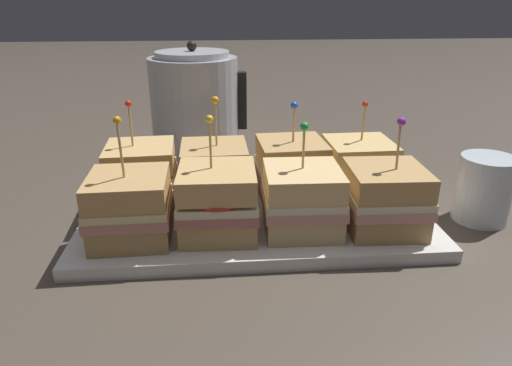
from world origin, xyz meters
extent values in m
plane|color=#4C4238|center=(0.00, 0.00, 0.00)|extent=(6.00, 6.00, 0.00)
cube|color=silver|center=(0.00, 0.00, 0.01)|extent=(0.50, 0.26, 0.01)
cube|color=silver|center=(0.00, 0.00, 0.01)|extent=(0.50, 0.26, 0.01)
cube|color=tan|center=(-0.17, -0.06, 0.03)|extent=(0.10, 0.10, 0.03)
cube|color=tan|center=(-0.17, -0.06, 0.06)|extent=(0.11, 0.11, 0.01)
cube|color=beige|center=(-0.17, -0.06, 0.07)|extent=(0.10, 0.10, 0.01)
cube|color=tan|center=(-0.17, -0.06, 0.09)|extent=(0.10, 0.10, 0.03)
cylinder|color=tan|center=(-0.17, -0.06, 0.14)|extent=(0.00, 0.01, 0.08)
sphere|color=orange|center=(-0.17, -0.06, 0.18)|extent=(0.01, 0.01, 0.01)
cube|color=tan|center=(-0.06, -0.05, 0.03)|extent=(0.10, 0.10, 0.03)
cube|color=#B26B60|center=(-0.06, -0.05, 0.06)|extent=(0.11, 0.11, 0.01)
cube|color=beige|center=(-0.06, -0.05, 0.07)|extent=(0.10, 0.10, 0.01)
cylinder|color=red|center=(-0.06, -0.07, 0.07)|extent=(0.07, 0.07, 0.00)
cube|color=tan|center=(-0.06, -0.05, 0.09)|extent=(0.10, 0.10, 0.03)
cylinder|color=tan|center=(-0.06, -0.05, 0.14)|extent=(0.00, 0.01, 0.08)
sphere|color=yellow|center=(-0.06, -0.05, 0.17)|extent=(0.01, 0.01, 0.01)
cube|color=#DBB77A|center=(0.06, -0.05, 0.03)|extent=(0.10, 0.10, 0.03)
cube|color=tan|center=(0.06, -0.05, 0.06)|extent=(0.11, 0.11, 0.01)
cube|color=beige|center=(0.06, -0.05, 0.07)|extent=(0.10, 0.10, 0.01)
cube|color=#E8C281|center=(0.06, -0.05, 0.09)|extent=(0.10, 0.10, 0.03)
cylinder|color=tan|center=(0.06, -0.05, 0.13)|extent=(0.00, 0.00, 0.07)
sphere|color=green|center=(0.06, -0.05, 0.16)|extent=(0.01, 0.01, 0.01)
cube|color=tan|center=(0.17, -0.06, 0.03)|extent=(0.10, 0.10, 0.03)
cube|color=tan|center=(0.17, -0.06, 0.06)|extent=(0.11, 0.11, 0.01)
cube|color=beige|center=(0.17, -0.06, 0.07)|extent=(0.10, 0.10, 0.01)
cube|color=tan|center=(0.17, -0.06, 0.09)|extent=(0.10, 0.10, 0.03)
cylinder|color=tan|center=(0.18, -0.06, 0.13)|extent=(0.00, 0.01, 0.07)
sphere|color=purple|center=(0.18, -0.06, 0.17)|extent=(0.01, 0.01, 0.01)
cube|color=tan|center=(-0.17, 0.05, 0.03)|extent=(0.10, 0.10, 0.03)
cube|color=tan|center=(-0.17, 0.05, 0.06)|extent=(0.11, 0.11, 0.01)
cube|color=beige|center=(-0.17, 0.05, 0.07)|extent=(0.11, 0.11, 0.01)
cylinder|color=red|center=(-0.17, 0.04, 0.07)|extent=(0.07, 0.07, 0.00)
cube|color=tan|center=(-0.17, 0.05, 0.09)|extent=(0.10, 0.10, 0.03)
cylinder|color=tan|center=(-0.18, 0.06, 0.14)|extent=(0.00, 0.00, 0.07)
sphere|color=red|center=(-0.18, 0.06, 0.17)|extent=(0.01, 0.01, 0.01)
cube|color=tan|center=(-0.06, 0.06, 0.03)|extent=(0.10, 0.10, 0.03)
cube|color=tan|center=(-0.06, 0.06, 0.06)|extent=(0.11, 0.11, 0.01)
cube|color=beige|center=(-0.06, 0.06, 0.07)|extent=(0.10, 0.10, 0.01)
cube|color=tan|center=(-0.06, 0.06, 0.09)|extent=(0.10, 0.10, 0.03)
cylinder|color=tan|center=(-0.05, 0.06, 0.13)|extent=(0.00, 0.00, 0.08)
sphere|color=orange|center=(-0.05, 0.06, 0.17)|extent=(0.01, 0.01, 0.01)
cube|color=tan|center=(0.06, 0.06, 0.03)|extent=(0.10, 0.10, 0.03)
cube|color=#B26B60|center=(0.06, 0.06, 0.06)|extent=(0.11, 0.11, 0.01)
cube|color=beige|center=(0.06, 0.06, 0.07)|extent=(0.11, 0.11, 0.01)
cylinder|color=red|center=(0.06, 0.04, 0.07)|extent=(0.06, 0.06, 0.00)
cube|color=tan|center=(0.06, 0.06, 0.09)|extent=(0.10, 0.10, 0.03)
cylinder|color=tan|center=(0.06, 0.05, 0.13)|extent=(0.00, 0.01, 0.07)
sphere|color=blue|center=(0.06, 0.05, 0.16)|extent=(0.01, 0.01, 0.01)
cube|color=tan|center=(0.17, 0.06, 0.03)|extent=(0.10, 0.10, 0.03)
cube|color=#B26B60|center=(0.17, 0.06, 0.06)|extent=(0.11, 0.11, 0.01)
cube|color=beige|center=(0.17, 0.06, 0.07)|extent=(0.10, 0.10, 0.01)
cube|color=#E0B771|center=(0.17, 0.06, 0.09)|extent=(0.10, 0.10, 0.03)
cylinder|color=tan|center=(0.17, 0.06, 0.13)|extent=(0.00, 0.01, 0.07)
sphere|color=red|center=(0.17, 0.06, 0.16)|extent=(0.01, 0.01, 0.01)
cylinder|color=#B7BABF|center=(-0.10, 0.35, 0.10)|extent=(0.18, 0.18, 0.20)
cylinder|color=#B7BABF|center=(-0.10, 0.35, 0.20)|extent=(0.15, 0.15, 0.01)
sphere|color=black|center=(-0.10, 0.35, 0.22)|extent=(0.02, 0.02, 0.02)
cube|color=black|center=(0.00, 0.35, 0.11)|extent=(0.02, 0.02, 0.12)
cylinder|color=silver|center=(0.34, -0.01, 0.05)|extent=(0.08, 0.08, 0.10)
camera|label=1|loc=(-0.05, -0.60, 0.31)|focal=32.00mm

